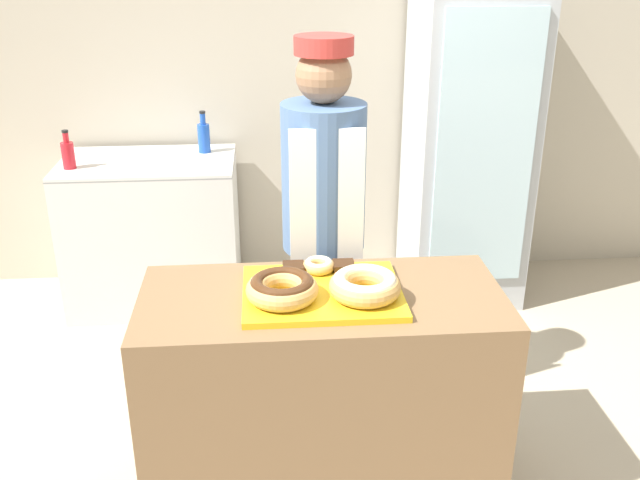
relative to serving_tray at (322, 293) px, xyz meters
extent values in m
cube|color=#BCB29E|center=(0.00, 2.13, 0.45)|extent=(8.00, 0.06, 2.70)
cube|color=brown|center=(0.00, 0.00, -0.45)|extent=(1.35, 0.62, 0.88)
cube|color=yellow|center=(0.00, 0.00, 0.00)|extent=(0.58, 0.46, 0.02)
torus|color=tan|center=(-0.15, -0.06, 0.05)|extent=(0.26, 0.26, 0.08)
torus|color=#472814|center=(-0.15, -0.06, 0.07)|extent=(0.23, 0.23, 0.05)
torus|color=tan|center=(0.15, -0.06, 0.05)|extent=(0.26, 0.26, 0.08)
torus|color=beige|center=(0.15, -0.06, 0.07)|extent=(0.23, 0.23, 0.05)
torus|color=tan|center=(0.00, 0.16, 0.03)|extent=(0.12, 0.12, 0.04)
torus|color=beige|center=(0.00, 0.16, 0.05)|extent=(0.11, 0.11, 0.03)
cube|color=#382111|center=(-0.10, 0.16, 0.03)|extent=(0.08, 0.08, 0.03)
cube|color=#382111|center=(0.10, 0.16, 0.03)|extent=(0.08, 0.08, 0.03)
cylinder|color=#4C4C51|center=(0.05, 0.55, -0.47)|extent=(0.26, 0.26, 0.84)
cylinder|color=#4C6B99|center=(0.05, 0.55, 0.26)|extent=(0.36, 0.36, 0.63)
cube|color=white|center=(0.05, 0.39, -0.15)|extent=(0.30, 0.02, 1.33)
sphere|color=#936B4C|center=(0.05, 0.55, 0.69)|extent=(0.23, 0.23, 0.23)
cylinder|color=#B2332D|center=(0.05, 0.55, 0.81)|extent=(0.24, 0.24, 0.07)
cube|color=#ADB2B7|center=(1.02, 1.73, 0.07)|extent=(0.67, 0.67, 1.93)
cube|color=silver|center=(1.02, 1.39, 0.11)|extent=(0.55, 0.02, 1.55)
cube|color=silver|center=(-0.88, 1.73, -0.44)|extent=(1.01, 0.65, 0.91)
cube|color=gray|center=(-0.88, 1.73, -0.01)|extent=(1.01, 0.65, 0.01)
cylinder|color=red|center=(-1.29, 1.61, 0.08)|extent=(0.07, 0.07, 0.15)
cylinder|color=red|center=(-1.29, 1.61, 0.19)|extent=(0.03, 0.03, 0.06)
cylinder|color=black|center=(-1.29, 1.61, 0.22)|extent=(0.04, 0.04, 0.01)
cylinder|color=#1E4CB2|center=(-0.55, 1.88, 0.09)|extent=(0.07, 0.07, 0.17)
cylinder|color=#1E4CB2|center=(-0.55, 1.88, 0.21)|extent=(0.03, 0.03, 0.07)
cylinder|color=black|center=(-0.55, 1.88, 0.25)|extent=(0.04, 0.04, 0.01)
camera|label=1|loc=(-0.20, -2.32, 1.20)|focal=40.00mm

